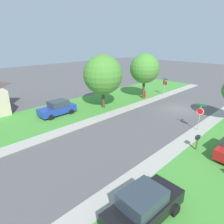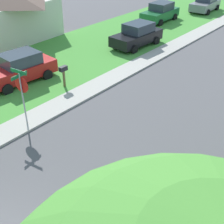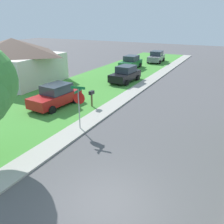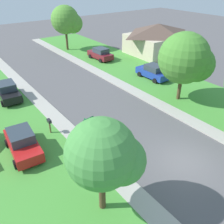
# 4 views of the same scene
# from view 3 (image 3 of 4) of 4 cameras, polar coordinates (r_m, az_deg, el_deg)

# --- Properties ---
(ground_plane) EXTENTS (120.00, 120.00, 0.00)m
(ground_plane) POSITION_cam_3_polar(r_m,az_deg,el_deg) (9.59, -0.92, -21.02)
(ground_plane) COLOR #565456
(sidewalk_west) EXTENTS (1.40, 56.00, 0.10)m
(sidewalk_west) POSITION_cam_3_polar(r_m,az_deg,el_deg) (20.93, 3.22, 3.62)
(sidewalk_west) COLOR #ADA89E
(sidewalk_west) RESTS_ON ground
(lawn_west) EXTENTS (8.00, 56.00, 0.08)m
(lawn_west) POSITION_cam_3_polar(r_m,az_deg,el_deg) (23.15, -7.49, 5.21)
(lawn_west) COLOR #479338
(lawn_west) RESTS_ON ground
(stop_sign_far_corner) EXTENTS (0.91, 0.91, 2.77)m
(stop_sign_far_corner) POSITION_cam_3_polar(r_m,az_deg,el_deg) (14.40, -7.95, 2.73)
(stop_sign_far_corner) COLOR #9E9EA3
(stop_sign_far_corner) RESTS_ON ground
(car_red_across_road) EXTENTS (2.29, 4.43, 1.76)m
(car_red_across_road) POSITION_cam_3_polar(r_m,az_deg,el_deg) (19.00, -13.31, 3.79)
(car_red_across_road) COLOR red
(car_red_across_road) RESTS_ON ground
(car_grey_near_corner) EXTENTS (2.24, 4.40, 1.76)m
(car_grey_near_corner) POSITION_cam_3_polar(r_m,az_deg,el_deg) (38.53, 10.56, 12.84)
(car_grey_near_corner) COLOR gray
(car_grey_near_corner) RESTS_ON ground
(car_black_behind_trees) EXTENTS (2.23, 4.40, 1.76)m
(car_black_behind_trees) POSITION_cam_3_polar(r_m,az_deg,el_deg) (25.92, 3.22, 9.03)
(car_black_behind_trees) COLOR black
(car_black_behind_trees) RESTS_ON ground
(car_green_driveway_right) EXTENTS (2.08, 4.32, 1.76)m
(car_green_driveway_right) POSITION_cam_3_polar(r_m,az_deg,el_deg) (33.22, 4.53, 11.77)
(car_green_driveway_right) COLOR #1E6033
(car_green_driveway_right) RESTS_ON ground
(house_left_setback) EXTENTS (9.20, 8.03, 4.60)m
(house_left_setback) POSITION_cam_3_polar(r_m,az_deg,el_deg) (27.64, -22.34, 11.45)
(house_left_setback) COLOR silver
(house_left_setback) RESTS_ON ground
(mailbox) EXTENTS (0.24, 0.48, 1.31)m
(mailbox) POSITION_cam_3_polar(r_m,az_deg,el_deg) (18.36, -4.91, 4.13)
(mailbox) COLOR brown
(mailbox) RESTS_ON ground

